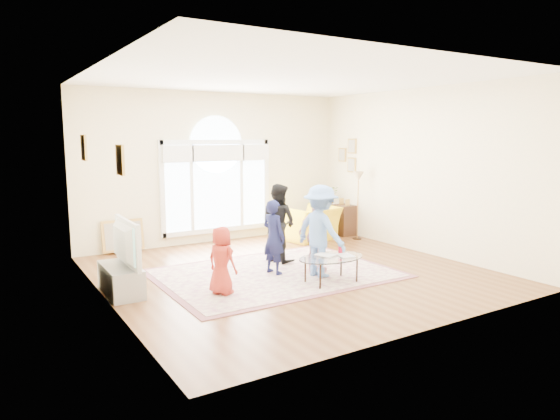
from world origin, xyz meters
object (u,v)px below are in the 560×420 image
area_rug (275,273)px  television (120,243)px  armchair (310,223)px  tv_console (121,280)px  coffee_table (331,258)px

area_rug → television: (-2.45, 0.26, 0.75)m
television → armchair: bearing=20.7°
tv_console → coffee_table: bearing=-21.8°
coffee_table → tv_console: bearing=159.0°
area_rug → coffee_table: 1.10m
television → armchair: television is taller
tv_console → television: (0.01, -0.00, 0.55)m
area_rug → television: television is taller
area_rug → television: 2.57m
tv_console → television: 0.55m
coffee_table → area_rug: bearing=118.2°
area_rug → tv_console: (-2.46, 0.26, 0.20)m
tv_console → television: television is taller
coffee_table → armchair: 3.30m
tv_console → television: bearing=-0.0°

